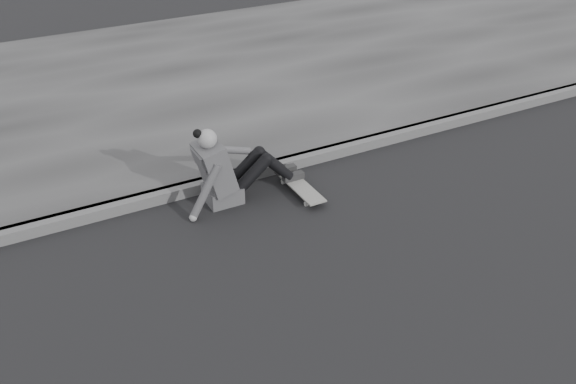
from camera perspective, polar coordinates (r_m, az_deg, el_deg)
name	(u,v)px	position (r m, az deg, el deg)	size (l,w,h in m)	color
ground	(344,331)	(5.26, 5.01, -12.19)	(80.00, 80.00, 0.00)	black
curb	(218,181)	(7.08, -6.24, 0.96)	(24.00, 0.16, 0.12)	#545454
sidewalk	(137,89)	(9.68, -13.26, 8.89)	(24.00, 6.00, 0.12)	#363636
skateboard	(300,187)	(6.90, 1.11, 0.43)	(0.20, 0.78, 0.09)	#A5A6A0
seated_woman	(227,170)	(6.68, -5.42, 1.99)	(1.38, 0.46, 0.88)	#48484A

